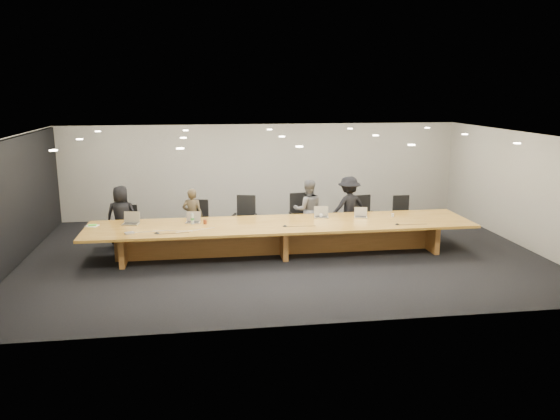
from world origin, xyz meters
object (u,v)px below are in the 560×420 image
(laptop_a, at_px, (130,218))
(mic_right, at_px, (397,224))
(chair_right, at_px, (366,216))
(laptop_e, at_px, (361,213))
(person_c, at_px, (308,210))
(chair_mid_right, at_px, (302,216))
(mic_left, at_px, (157,233))
(person_a, at_px, (122,216))
(paper_cup_near, at_px, (321,216))
(av_box, at_px, (129,233))
(laptop_d, at_px, (321,212))
(chair_mid_left, at_px, (245,218))
(person_b, at_px, (193,216))
(water_bottle, at_px, (192,219))
(laptop_b, at_px, (193,217))
(amber_mug, at_px, (205,222))
(chair_left, at_px, (198,222))
(chair_far_left, at_px, (128,226))
(chair_far_right, at_px, (403,216))
(mic_center, at_px, (285,226))
(person_d, at_px, (349,207))
(conference_table, at_px, (282,233))

(laptop_a, relative_size, mic_right, 3.43)
(chair_right, distance_m, laptop_e, 1.18)
(person_c, bearing_deg, laptop_e, 143.23)
(chair_mid_right, xyz_separation_m, mic_left, (-3.56, -1.83, 0.17))
(person_a, xyz_separation_m, laptop_a, (0.32, -0.86, 0.14))
(paper_cup_near, bearing_deg, av_box, -168.97)
(chair_right, distance_m, laptop_d, 1.71)
(chair_mid_left, bearing_deg, chair_mid_right, 14.97)
(person_b, relative_size, water_bottle, 5.77)
(person_a, xyz_separation_m, laptop_b, (1.75, -0.92, 0.12))
(paper_cup_near, bearing_deg, laptop_b, -178.57)
(chair_right, height_order, person_a, person_a)
(chair_mid_left, relative_size, chair_right, 1.08)
(chair_mid_left, height_order, amber_mug, chair_mid_left)
(av_box, height_order, mic_right, av_box)
(paper_cup_near, bearing_deg, chair_left, 163.88)
(water_bottle, bearing_deg, chair_far_left, 148.41)
(person_b, xyz_separation_m, paper_cup_near, (3.11, -0.86, 0.09))
(chair_left, relative_size, paper_cup_near, 12.33)
(chair_right, xyz_separation_m, mic_right, (0.18, -1.85, 0.22))
(chair_far_right, height_order, mic_right, chair_far_right)
(av_box, bearing_deg, person_c, -0.65)
(chair_far_right, xyz_separation_m, av_box, (-6.87, -1.68, 0.23))
(laptop_e, height_order, mic_right, laptop_e)
(person_c, distance_m, laptop_e, 1.45)
(chair_far_left, height_order, chair_left, chair_left)
(chair_far_left, distance_m, person_b, 1.61)
(laptop_a, relative_size, water_bottle, 1.52)
(person_c, bearing_deg, mic_center, 61.94)
(laptop_b, bearing_deg, laptop_d, 11.34)
(person_c, bearing_deg, chair_far_right, -177.86)
(mic_center, bearing_deg, laptop_a, 168.66)
(person_b, relative_size, person_d, 0.87)
(laptop_e, bearing_deg, laptop_d, -173.44)
(chair_left, xyz_separation_m, laptop_d, (3.00, -0.85, 0.34))
(paper_cup_near, bearing_deg, person_b, 164.48)
(conference_table, distance_m, laptop_a, 3.54)
(laptop_e, bearing_deg, person_a, -175.23)
(conference_table, relative_size, water_bottle, 36.99)
(chair_mid_right, xyz_separation_m, laptop_e, (1.28, -1.02, 0.28))
(paper_cup_near, distance_m, mic_right, 1.85)
(paper_cup_near, relative_size, mic_left, 0.71)
(water_bottle, bearing_deg, laptop_d, 3.63)
(chair_mid_left, bearing_deg, amber_mug, -115.08)
(chair_far_left, relative_size, laptop_b, 3.09)
(chair_mid_right, bearing_deg, paper_cup_near, -79.07)
(person_a, xyz_separation_m, amber_mug, (2.03, -1.08, 0.04))
(conference_table, relative_size, person_a, 5.92)
(water_bottle, bearing_deg, chair_left, 83.89)
(person_c, relative_size, mic_right, 14.56)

